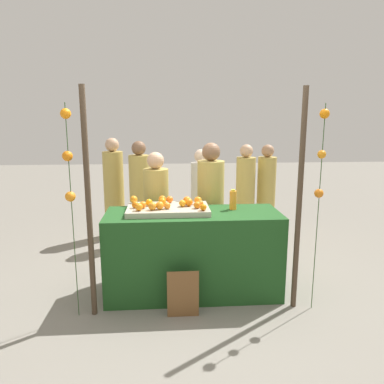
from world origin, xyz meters
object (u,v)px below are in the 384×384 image
at_px(juice_bottle, 233,200).
at_px(vendor_left, 157,218).
at_px(vendor_right, 210,213).
at_px(orange_1, 200,204).
at_px(stall_counter, 193,253).
at_px(chalkboard_sign, 183,294).
at_px(orange_0, 170,199).

xyz_separation_m(juice_bottle, vendor_left, (-0.88, 0.52, -0.33)).
height_order(vendor_left, vendor_right, vendor_right).
xyz_separation_m(juice_bottle, vendor_right, (-0.20, 0.48, -0.28)).
bearing_deg(orange_1, vendor_right, 71.86).
bearing_deg(stall_counter, chalkboard_sign, -105.44).
xyz_separation_m(orange_0, vendor_left, (-0.16, 0.39, -0.32)).
xyz_separation_m(orange_0, vendor_right, (0.52, 0.35, -0.27)).
bearing_deg(stall_counter, orange_1, 8.13).
height_order(orange_1, juice_bottle, juice_bottle).
distance_m(orange_1, vendor_left, 0.85).
bearing_deg(stall_counter, vendor_right, 65.39).
distance_m(orange_0, vendor_left, 0.53).
bearing_deg(chalkboard_sign, orange_0, 98.56).
relative_size(juice_bottle, chalkboard_sign, 0.47).
relative_size(juice_bottle, vendor_left, 0.15).
bearing_deg(orange_0, juice_bottle, -10.23).
bearing_deg(juice_bottle, vendor_right, 112.20).
distance_m(stall_counter, vendor_right, 0.71).
height_order(orange_1, vendor_right, vendor_right).
height_order(orange_1, chalkboard_sign, orange_1).
xyz_separation_m(orange_0, orange_1, (0.33, -0.23, -0.00)).
height_order(orange_0, orange_1, orange_0).
bearing_deg(stall_counter, vendor_left, 123.74).
distance_m(stall_counter, orange_1, 0.58).
bearing_deg(orange_0, orange_1, -34.10).
bearing_deg(orange_1, orange_0, 145.90).
xyz_separation_m(stall_counter, orange_1, (0.08, 0.01, 0.57)).
relative_size(orange_1, chalkboard_sign, 0.15).
bearing_deg(vendor_right, chalkboard_sign, -110.49).
bearing_deg(vendor_right, juice_bottle, -67.80).
height_order(orange_0, vendor_left, vendor_left).
bearing_deg(juice_bottle, vendor_left, 149.61).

